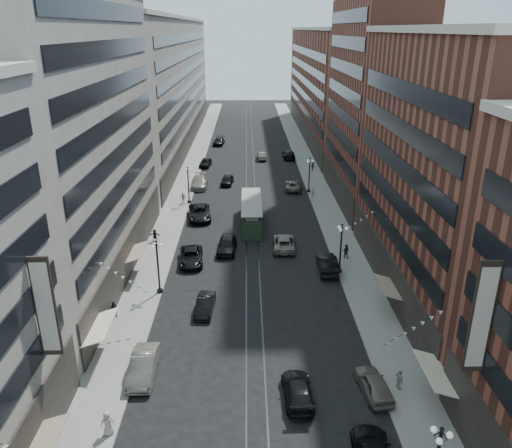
{
  "coord_description": "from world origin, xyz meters",
  "views": [
    {
      "loc": [
        -0.52,
        -15.39,
        24.34
      ],
      "look_at": [
        0.36,
        33.8,
        5.0
      ],
      "focal_mm": 35.0,
      "sensor_mm": 36.0,
      "label": 1
    }
  ],
  "objects": [
    {
      "name": "building_east_mid",
      "position": [
        17.0,
        28.0,
        12.0
      ],
      "size": [
        8.0,
        30.0,
        24.0
      ],
      "primitive_type": "cube",
      "color": "brown",
      "rests_on": "ground"
    },
    {
      "name": "car_14",
      "position": [
        2.35,
        81.64,
        0.76
      ],
      "size": [
        1.82,
        4.69,
        1.52
      ],
      "primitive_type": "imported",
      "rotation": [
        0.0,
        0.0,
        3.19
      ],
      "color": "#65625A",
      "rests_on": "ground"
    },
    {
      "name": "building_west_far",
      "position": [
        -17.0,
        96.0,
        13.0
      ],
      "size": [
        8.0,
        90.0,
        26.0
      ],
      "primitive_type": "cube",
      "color": "#A29C8F",
      "rests_on": "ground"
    },
    {
      "name": "pedestrian_5",
      "position": [
        -11.82,
        40.65,
        0.92
      ],
      "size": [
        1.45,
        0.5,
        1.54
      ],
      "primitive_type": "imported",
      "rotation": [
        0.0,
        0.0,
        -0.06
      ],
      "color": "black",
      "rests_on": "sidewalk_west"
    },
    {
      "name": "pedestrian_7",
      "position": [
        10.53,
        35.55,
        0.96
      ],
      "size": [
        0.89,
        0.69,
        1.62
      ],
      "primitive_type": "imported",
      "rotation": [
        0.0,
        0.0,
        2.77
      ],
      "color": "black",
      "rests_on": "sidewalk_east"
    },
    {
      "name": "pedestrian_2",
      "position": [
        -12.5,
        23.53,
        0.92
      ],
      "size": [
        0.75,
        0.42,
        1.53
      ],
      "primitive_type": "imported",
      "rotation": [
        0.0,
        0.0,
        0.02
      ],
      "color": "black",
      "rests_on": "sidewalk_west"
    },
    {
      "name": "pedestrian_6",
      "position": [
        -10.04,
        54.85,
        0.98
      ],
      "size": [
        1.0,
        0.5,
        1.66
      ],
      "primitive_type": "imported",
      "rotation": [
        0.0,
        0.0,
        3.08
      ],
      "color": "#B1A492",
      "rests_on": "sidewalk_west"
    },
    {
      "name": "rail_west",
      "position": [
        -0.7,
        70.0,
        0.01
      ],
      "size": [
        0.12,
        180.0,
        0.02
      ],
      "primitive_type": "cube",
      "color": "#2D2D33",
      "rests_on": "ground"
    },
    {
      "name": "car_1",
      "position": [
        -8.4,
        15.52,
        0.85
      ],
      "size": [
        1.9,
        5.18,
        1.7
      ],
      "primitive_type": "imported",
      "rotation": [
        0.0,
        0.0,
        0.02
      ],
      "color": "slate",
      "rests_on": "ground"
    },
    {
      "name": "rail_east",
      "position": [
        0.7,
        70.0,
        0.01
      ],
      "size": [
        0.12,
        180.0,
        0.02
      ],
      "primitive_type": "cube",
      "color": "#2D2D33",
      "rests_on": "ground"
    },
    {
      "name": "lamppost_se_far",
      "position": [
        9.2,
        32.0,
        3.1
      ],
      "size": [
        1.03,
        1.14,
        5.52
      ],
      "color": "black",
      "rests_on": "sidewalk_east"
    },
    {
      "name": "sidewalk_west",
      "position": [
        -11.0,
        70.0,
        0.07
      ],
      "size": [
        4.0,
        180.0,
        0.15
      ],
      "primitive_type": "cube",
      "color": "gray",
      "rests_on": "ground"
    },
    {
      "name": "streetcar",
      "position": [
        0.0,
        46.48,
        1.5
      ],
      "size": [
        2.61,
        11.79,
        3.26
      ],
      "color": "#233724",
      "rests_on": "ground"
    },
    {
      "name": "sidewalk_east",
      "position": [
        11.0,
        70.0,
        0.07
      ],
      "size": [
        4.0,
        180.0,
        0.15
      ],
      "primitive_type": "cube",
      "color": "gray",
      "rests_on": "ground"
    },
    {
      "name": "car_12",
      "position": [
        7.79,
        82.45,
        0.83
      ],
      "size": [
        2.34,
        5.7,
        1.65
      ],
      "primitive_type": "imported",
      "rotation": [
        0.0,
        0.0,
        3.15
      ],
      "color": "black",
      "rests_on": "ground"
    },
    {
      "name": "car_2",
      "position": [
        -6.82,
        34.81,
        0.77
      ],
      "size": [
        3.01,
        5.71,
        1.53
      ],
      "primitive_type": "imported",
      "rotation": [
        0.0,
        0.0,
        0.09
      ],
      "color": "black",
      "rests_on": "ground"
    },
    {
      "name": "car_4",
      "position": [
        8.4,
        13.28,
        0.76
      ],
      "size": [
        2.29,
        4.61,
        1.51
      ],
      "primitive_type": "imported",
      "rotation": [
        0.0,
        0.0,
        3.26
      ],
      "color": "slate",
      "rests_on": "ground"
    },
    {
      "name": "building_east_tower",
      "position": [
        17.0,
        56.0,
        21.0
      ],
      "size": [
        8.0,
        26.0,
        42.0
      ],
      "primitive_type": "cube",
      "color": "brown",
      "rests_on": "ground"
    },
    {
      "name": "car_5",
      "position": [
        -4.47,
        24.55,
        0.71
      ],
      "size": [
        1.79,
        4.42,
        1.43
      ],
      "primitive_type": "imported",
      "rotation": [
        0.0,
        0.0,
        -0.07
      ],
      "color": "black",
      "rests_on": "ground"
    },
    {
      "name": "car_6",
      "position": [
        2.92,
        12.77,
        0.72
      ],
      "size": [
        2.17,
        5.01,
        1.44
      ],
      "primitive_type": "imported",
      "rotation": [
        0.0,
        0.0,
        3.17
      ],
      "color": "black",
      "rests_on": "ground"
    },
    {
      "name": "building_west_mid",
      "position": [
        -17.0,
        33.0,
        14.0
      ],
      "size": [
        8.0,
        36.0,
        28.0
      ],
      "primitive_type": "cube",
      "color": "#A29C8F",
      "rests_on": "ground"
    },
    {
      "name": "car_extra_1",
      "position": [
        3.74,
        38.52,
        0.77
      ],
      "size": [
        2.8,
        5.68,
        1.55
      ],
      "primitive_type": "imported",
      "rotation": [
        0.0,
        0.0,
        3.1
      ],
      "color": "gray",
      "rests_on": "ground"
    },
    {
      "name": "pedestrian_4",
      "position": [
        10.25,
        13.48,
        0.97
      ],
      "size": [
        0.62,
        1.03,
        1.64
      ],
      "primitive_type": "imported",
      "rotation": [
        0.0,
        0.0,
        1.77
      ],
      "color": "#BDAE9D",
      "rests_on": "sidewalk_east"
    },
    {
      "name": "car_8",
      "position": [
        -8.4,
        63.13,
        0.89
      ],
      "size": [
        2.62,
        6.18,
        1.78
      ],
      "primitive_type": "imported",
      "rotation": [
        0.0,
        0.0,
        0.02
      ],
      "color": "gray",
      "rests_on": "ground"
    },
    {
      "name": "car_9",
      "position": [
        -8.4,
        76.29,
        0.8
      ],
      "size": [
        2.43,
        4.87,
        1.59
      ],
      "primitive_type": "imported",
      "rotation": [
        0.0,
        0.0,
        -0.12
      ],
      "color": "black",
      "rests_on": "ground"
    },
    {
      "name": "car_10",
      "position": [
        7.97,
        32.55,
        0.89
      ],
      "size": [
        1.99,
        5.42,
        1.77
      ],
      "primitive_type": "imported",
      "rotation": [
        0.0,
        0.0,
        3.12
      ],
      "color": "black",
      "rests_on": "ground"
    },
    {
      "name": "lamppost_sw_far",
      "position": [
        -9.2,
        28.0,
        3.1
      ],
      "size": [
        1.03,
        1.14,
        5.52
      ],
      "color": "black",
      "rests_on": "sidewalk_west"
    },
    {
      "name": "pedestrian_8",
      "position": [
        9.5,
        57.39,
        0.91
      ],
      "size": [
        0.64,
        0.51,
        1.52
      ],
      "primitive_type": "imported",
      "rotation": [
        0.0,
        0.0,
        3.44
      ],
      "color": "#ADA08F",
      "rests_on": "sidewalk_east"
    },
    {
      "name": "ground",
      "position": [
        0.0,
        60.0,
        0.0
      ],
      "size": [
        220.0,
        220.0,
        0.0
      ],
      "primitive_type": "plane",
      "color": "black",
      "rests_on": "ground"
    },
    {
      "name": "car_7",
      "position": [
        -7.09,
        48.68,
        0.88
      ],
      "size": [
        3.67,
        6.62,
        1.75
      ],
      "primitive_type": "imported",
      "rotation": [
        0.0,
        0.0,
        0.13
      ],
      "color": "black",
      "rests_on": "ground"
    },
    {
      "name": "pedestrian_1",
      "position": [
        -9.5,
        9.57,
        1.02
      ],
      "size": [
        0.96,
        0.75,
        1.74
      ],
      "primitive_type": "imported",
      "rotation": [
        0.0,
        0.0,
        3.53
      ],
      "color": "#B4AE95",
      "rests_on": "sidewalk_west"
    },
    {
      "name": "car_13",
      "position": [
        -3.91,
        64.76,
        0.78
      ],
      "size": [
        2.36,
        4.73,
        1.55
      ],
      "primitive_type": "imported",
      "rotation": [
        0.0,
        0.0,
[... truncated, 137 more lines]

